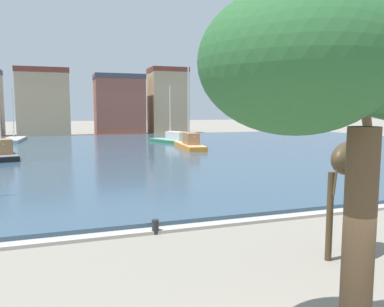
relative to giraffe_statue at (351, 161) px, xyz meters
The scene contains 12 objects.
harbor_water 29.29m from the giraffe_statue, 98.03° to the left, with size 84.96×49.70×0.28m, color #334C60.
quay_edge_coping 6.19m from the giraffe_statue, 137.10° to the left, with size 84.96×0.50×0.12m, color #ADA89E.
giraffe_statue is the anchor object (origin of this frame).
sailboat_orange 29.34m from the giraffe_statue, 81.00° to the left, with size 2.34×8.51×8.82m.
sailboat_black 28.51m from the giraffe_statue, 116.50° to the left, with size 3.20×6.25×8.60m.
sailboat_grey 46.99m from the giraffe_statue, 107.19° to the left, with size 2.64×8.99×6.93m.
sailboat_green 35.95m from the giraffe_statue, 82.81° to the left, with size 4.64×9.38×7.14m.
shade_tree 5.50m from the giraffe_statue, 134.29° to the right, with size 4.95×3.04×6.12m.
mooring_bollard 6.63m from the giraffe_statue, 143.59° to the left, with size 0.24×0.24×0.50m, color #232326.
townhouse_corner_house 57.45m from the giraffe_statue, 100.67° to the left, with size 7.94×6.39×10.73m.
townhouse_wide_warehouse 57.79m from the giraffe_statue, 88.56° to the left, with size 8.37×5.98×10.24m.
townhouse_tall_gabled 58.66m from the giraffe_statue, 80.08° to the left, with size 6.52×5.77×11.64m.
Camera 1 is at (-3.71, -4.16, 4.23)m, focal length 35.46 mm.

